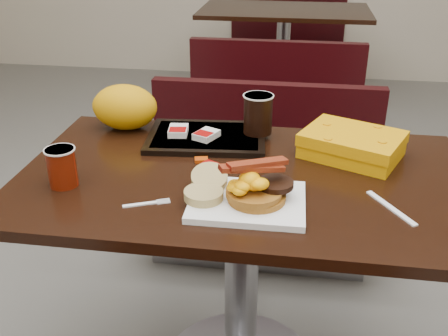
# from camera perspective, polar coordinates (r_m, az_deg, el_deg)

# --- Properties ---
(table_near) EXTENTS (1.20, 0.70, 0.75)m
(table_near) POSITION_cam_1_polar(r_m,az_deg,el_deg) (1.59, 1.92, -12.79)
(table_near) COLOR black
(table_near) RESTS_ON floor
(bench_near_n) EXTENTS (1.00, 0.46, 0.72)m
(bench_near_n) POSITION_cam_1_polar(r_m,az_deg,el_deg) (2.18, 4.07, -1.45)
(bench_near_n) COLOR black
(bench_near_n) RESTS_ON floor
(table_far) EXTENTS (1.20, 0.70, 0.75)m
(table_far) POSITION_cam_1_polar(r_m,az_deg,el_deg) (3.95, 6.44, 11.68)
(table_far) COLOR black
(table_far) RESTS_ON floor
(bench_far_s) EXTENTS (1.00, 0.46, 0.72)m
(bench_far_s) POSITION_cam_1_polar(r_m,az_deg,el_deg) (3.29, 5.84, 8.34)
(bench_far_s) COLOR black
(bench_far_s) RESTS_ON floor
(bench_far_n) EXTENTS (1.00, 0.46, 0.72)m
(bench_far_n) POSITION_cam_1_polar(r_m,az_deg,el_deg) (4.64, 6.84, 13.69)
(bench_far_n) COLOR black
(bench_far_n) RESTS_ON floor
(platter) EXTENTS (0.28, 0.22, 0.02)m
(platter) POSITION_cam_1_polar(r_m,az_deg,el_deg) (1.24, 2.59, -3.75)
(platter) COLOR white
(platter) RESTS_ON table_near
(pancake_stack) EXTENTS (0.15, 0.15, 0.03)m
(pancake_stack) POSITION_cam_1_polar(r_m,az_deg,el_deg) (1.23, 3.61, -2.90)
(pancake_stack) COLOR #8A6417
(pancake_stack) RESTS_ON platter
(sausage_patty) EXTENTS (0.11, 0.11, 0.01)m
(sausage_patty) POSITION_cam_1_polar(r_m,az_deg,el_deg) (1.23, 5.71, -1.74)
(sausage_patty) COLOR black
(sausage_patty) RESTS_ON pancake_stack
(scrambled_eggs) EXTENTS (0.11, 0.10, 0.05)m
(scrambled_eggs) POSITION_cam_1_polar(r_m,az_deg,el_deg) (1.20, 2.82, -1.55)
(scrambled_eggs) COLOR yellow
(scrambled_eggs) RESTS_ON pancake_stack
(bacon_strips) EXTENTS (0.17, 0.14, 0.01)m
(bacon_strips) POSITION_cam_1_polar(r_m,az_deg,el_deg) (1.20, 3.13, 0.13)
(bacon_strips) COLOR #4F0905
(bacon_strips) RESTS_ON scrambled_eggs
(muffin_bottom) EXTENTS (0.12, 0.12, 0.02)m
(muffin_bottom) POSITION_cam_1_polar(r_m,az_deg,el_deg) (1.23, -2.26, -2.95)
(muffin_bottom) COLOR tan
(muffin_bottom) RESTS_ON platter
(muffin_top) EXTENTS (0.10, 0.10, 0.05)m
(muffin_top) POSITION_cam_1_polar(r_m,az_deg,el_deg) (1.28, -1.63, -1.11)
(muffin_top) COLOR tan
(muffin_top) RESTS_ON platter
(coffee_cup_near) EXTENTS (0.08, 0.08, 0.10)m
(coffee_cup_near) POSITION_cam_1_polar(r_m,az_deg,el_deg) (1.37, -17.44, 0.08)
(coffee_cup_near) COLOR maroon
(coffee_cup_near) RESTS_ON table_near
(fork) EXTENTS (0.11, 0.06, 0.00)m
(fork) POSITION_cam_1_polar(r_m,az_deg,el_deg) (1.26, -9.27, -3.98)
(fork) COLOR white
(fork) RESTS_ON table_near
(knife) EXTENTS (0.10, 0.15, 0.00)m
(knife) POSITION_cam_1_polar(r_m,az_deg,el_deg) (1.29, 17.93, -4.20)
(knife) COLOR white
(knife) RESTS_ON table_near
(condiment_syrup) EXTENTS (0.04, 0.04, 0.01)m
(condiment_syrup) POSITION_cam_1_polar(r_m,az_deg,el_deg) (1.45, -2.51, 0.91)
(condiment_syrup) COLOR #AE3607
(condiment_syrup) RESTS_ON table_near
(condiment_ketchup) EXTENTS (0.05, 0.05, 0.01)m
(condiment_ketchup) POSITION_cam_1_polar(r_m,az_deg,el_deg) (1.42, -1.55, 0.36)
(condiment_ketchup) COLOR #8C0504
(condiment_ketchup) RESTS_ON table_near
(tray) EXTENTS (0.38, 0.28, 0.02)m
(tray) POSITION_cam_1_polar(r_m,az_deg,el_deg) (1.59, -1.94, 3.41)
(tray) COLOR black
(tray) RESTS_ON table_near
(hashbrown_sleeve_left) EXTENTS (0.07, 0.08, 0.02)m
(hashbrown_sleeve_left) POSITION_cam_1_polar(r_m,az_deg,el_deg) (1.59, -5.06, 4.12)
(hashbrown_sleeve_left) COLOR silver
(hashbrown_sleeve_left) RESTS_ON tray
(hashbrown_sleeve_right) EXTENTS (0.08, 0.09, 0.02)m
(hashbrown_sleeve_right) POSITION_cam_1_polar(r_m,az_deg,el_deg) (1.56, -1.95, 3.67)
(hashbrown_sleeve_right) COLOR silver
(hashbrown_sleeve_right) RESTS_ON tray
(coffee_cup_far) EXTENTS (0.09, 0.09, 0.12)m
(coffee_cup_far) POSITION_cam_1_polar(r_m,az_deg,el_deg) (1.58, 3.76, 5.96)
(coffee_cup_far) COLOR black
(coffee_cup_far) RESTS_ON tray
(clamshell) EXTENTS (0.32, 0.29, 0.07)m
(clamshell) POSITION_cam_1_polar(r_m,az_deg,el_deg) (1.51, 13.94, 2.54)
(clamshell) COLOR #D18803
(clamshell) RESTS_ON table_near
(paper_bag) EXTENTS (0.22, 0.17, 0.14)m
(paper_bag) POSITION_cam_1_polar(r_m,az_deg,el_deg) (1.68, -10.87, 6.62)
(paper_bag) COLOR #D18D06
(paper_bag) RESTS_ON table_near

